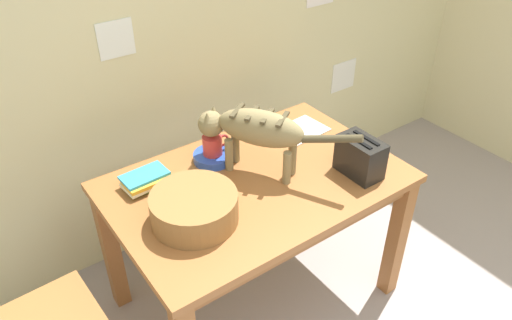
{
  "coord_description": "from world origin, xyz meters",
  "views": [
    {
      "loc": [
        -1.05,
        0.05,
        2.01
      ],
      "look_at": [
        -0.06,
        1.43,
        0.84
      ],
      "focal_mm": 34.79,
      "sensor_mm": 36.0,
      "label": 1
    }
  ],
  "objects": [
    {
      "name": "cat",
      "position": [
        -0.03,
        1.49,
        0.94
      ],
      "size": [
        0.43,
        0.61,
        0.3
      ],
      "rotation": [
        0.0,
        0.0,
        0.58
      ],
      "color": "olive",
      "rests_on": "dining_table"
    },
    {
      "name": "toaster",
      "position": [
        0.33,
        1.2,
        0.82
      ],
      "size": [
        0.12,
        0.2,
        0.18
      ],
      "color": "black",
      "rests_on": "dining_table"
    },
    {
      "name": "coffee_mug",
      "position": [
        -0.13,
        1.66,
        0.82
      ],
      "size": [
        0.13,
        0.09,
        0.09
      ],
      "color": "#CB3735",
      "rests_on": "saucer_bowl"
    },
    {
      "name": "dining_table",
      "position": [
        -0.06,
        1.43,
        0.64
      ],
      "size": [
        1.24,
        0.83,
        0.74
      ],
      "color": "#995C2F",
      "rests_on": "ground_plane"
    },
    {
      "name": "wall_rear",
      "position": [
        0.0,
        2.16,
        1.25
      ],
      "size": [
        4.79,
        0.11,
        2.5
      ],
      "color": "beige",
      "rests_on": "ground_plane"
    },
    {
      "name": "wicker_basket",
      "position": [
        -0.4,
        1.35,
        0.8
      ],
      "size": [
        0.34,
        0.34,
        0.12
      ],
      "color": "olive",
      "rests_on": "dining_table"
    },
    {
      "name": "saucer_bowl",
      "position": [
        -0.13,
        1.66,
        0.75
      ],
      "size": [
        0.18,
        0.18,
        0.04
      ],
      "primitive_type": "cylinder",
      "color": "blue",
      "rests_on": "dining_table"
    },
    {
      "name": "magazine",
      "position": [
        0.34,
        1.62,
        0.74
      ],
      "size": [
        0.28,
        0.21,
        0.01
      ],
      "primitive_type": "cube",
      "rotation": [
        0.0,
        0.0,
        0.08
      ],
      "color": "silver",
      "rests_on": "dining_table"
    },
    {
      "name": "book_stack",
      "position": [
        -0.46,
        1.66,
        0.76
      ],
      "size": [
        0.21,
        0.14,
        0.06
      ],
      "color": "#469F50",
      "rests_on": "dining_table"
    }
  ]
}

